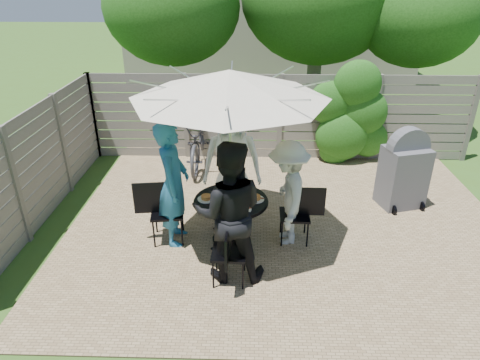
{
  "coord_description": "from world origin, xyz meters",
  "views": [
    {
      "loc": [
        -0.59,
        -5.73,
        3.74
      ],
      "look_at": [
        -0.76,
        -0.03,
        0.93
      ],
      "focal_mm": 32.0,
      "sensor_mm": 36.0,
      "label": 1
    }
  ],
  "objects_px": {
    "person_back": "(232,161)",
    "person_right": "(288,194)",
    "chair_front": "(229,264)",
    "coffee_cup": "(238,189)",
    "chair_left": "(167,223)",
    "patio_table": "(231,212)",
    "person_front": "(229,213)",
    "person_left": "(173,185)",
    "plate_right": "(255,198)",
    "glass_front": "(238,204)",
    "glass_left": "(213,199)",
    "chair_back": "(233,195)",
    "chair_right": "(295,225)",
    "glass_right": "(248,192)",
    "umbrella": "(230,84)",
    "plate_left": "(206,198)",
    "bbq_grill": "(404,171)",
    "syrup_jug": "(227,193)",
    "plate_front": "(230,210)",
    "bicycle": "(200,141)",
    "plate_back": "(232,187)",
    "plate_extra": "(243,208)"
  },
  "relations": [
    {
      "from": "plate_back",
      "to": "plate_front",
      "type": "xyz_separation_m",
      "value": [
        0.01,
        -0.72,
        0.0
      ]
    },
    {
      "from": "plate_left",
      "to": "chair_front",
      "type": "bearing_deg",
      "value": -68.45
    },
    {
      "from": "person_right",
      "to": "plate_front",
      "type": "relative_size",
      "value": 6.22
    },
    {
      "from": "person_left",
      "to": "chair_left",
      "type": "bearing_deg",
      "value": 90.76
    },
    {
      "from": "chair_back",
      "to": "person_back",
      "type": "relative_size",
      "value": 0.46
    },
    {
      "from": "umbrella",
      "to": "plate_left",
      "type": "distance_m",
      "value": 1.71
    },
    {
      "from": "patio_table",
      "to": "glass_right",
      "type": "relative_size",
      "value": 7.88
    },
    {
      "from": "person_right",
      "to": "chair_right",
      "type": "bearing_deg",
      "value": 89.75
    },
    {
      "from": "patio_table",
      "to": "person_front",
      "type": "relative_size",
      "value": 0.57
    },
    {
      "from": "chair_back",
      "to": "coffee_cup",
      "type": "relative_size",
      "value": 7.46
    },
    {
      "from": "plate_extra",
      "to": "bbq_grill",
      "type": "relative_size",
      "value": 0.17
    },
    {
      "from": "person_left",
      "to": "plate_right",
      "type": "height_order",
      "value": "person_left"
    },
    {
      "from": "chair_front",
      "to": "glass_left",
      "type": "height_order",
      "value": "chair_front"
    },
    {
      "from": "plate_front",
      "to": "plate_right",
      "type": "xyz_separation_m",
      "value": [
        0.35,
        0.37,
        0.0
      ]
    },
    {
      "from": "chair_front",
      "to": "bicycle",
      "type": "bearing_deg",
      "value": 13.75
    },
    {
      "from": "person_right",
      "to": "chair_left",
      "type": "bearing_deg",
      "value": -89.94
    },
    {
      "from": "chair_back",
      "to": "person_back",
      "type": "distance_m",
      "value": 0.71
    },
    {
      "from": "bicycle",
      "to": "bbq_grill",
      "type": "distance_m",
      "value": 4.04
    },
    {
      "from": "chair_back",
      "to": "glass_front",
      "type": "xyz_separation_m",
      "value": [
        0.13,
        -1.22,
        0.51
      ]
    },
    {
      "from": "chair_right",
      "to": "plate_left",
      "type": "bearing_deg",
      "value": 2.14
    },
    {
      "from": "patio_table",
      "to": "chair_left",
      "type": "distance_m",
      "value": 0.99
    },
    {
      "from": "chair_left",
      "to": "person_right",
      "type": "relative_size",
      "value": 0.61
    },
    {
      "from": "person_back",
      "to": "person_right",
      "type": "bearing_deg",
      "value": -45.0
    },
    {
      "from": "person_front",
      "to": "glass_right",
      "type": "xyz_separation_m",
      "value": [
        0.24,
        0.94,
        -0.19
      ]
    },
    {
      "from": "person_back",
      "to": "glass_right",
      "type": "bearing_deg",
      "value": -70.3
    },
    {
      "from": "bbq_grill",
      "to": "plate_front",
      "type": "bearing_deg",
      "value": -167.54
    },
    {
      "from": "plate_right",
      "to": "chair_back",
      "type": "bearing_deg",
      "value": 111.62
    },
    {
      "from": "person_right",
      "to": "glass_front",
      "type": "bearing_deg",
      "value": -70.3
    },
    {
      "from": "chair_right",
      "to": "syrup_jug",
      "type": "height_order",
      "value": "chair_right"
    },
    {
      "from": "person_left",
      "to": "glass_front",
      "type": "xyz_separation_m",
      "value": [
        0.94,
        -0.24,
        -0.17
      ]
    },
    {
      "from": "glass_left",
      "to": "bicycle",
      "type": "height_order",
      "value": "bicycle"
    },
    {
      "from": "person_left",
      "to": "glass_front",
      "type": "distance_m",
      "value": 0.99
    },
    {
      "from": "chair_front",
      "to": "chair_right",
      "type": "bearing_deg",
      "value": -42.1
    },
    {
      "from": "syrup_jug",
      "to": "plate_back",
      "type": "bearing_deg",
      "value": 80.19
    },
    {
      "from": "chair_front",
      "to": "person_left",
      "type": "bearing_deg",
      "value": 43.6
    },
    {
      "from": "glass_left",
      "to": "bbq_grill",
      "type": "bearing_deg",
      "value": 22.24
    },
    {
      "from": "chair_front",
      "to": "coffee_cup",
      "type": "xyz_separation_m",
      "value": [
        0.08,
        1.19,
        0.49
      ]
    },
    {
      "from": "glass_left",
      "to": "plate_right",
      "type": "bearing_deg",
      "value": 10.75
    },
    {
      "from": "plate_right",
      "to": "bbq_grill",
      "type": "height_order",
      "value": "bbq_grill"
    },
    {
      "from": "umbrella",
      "to": "person_back",
      "type": "relative_size",
      "value": 1.41
    },
    {
      "from": "glass_right",
      "to": "syrup_jug",
      "type": "height_order",
      "value": "syrup_jug"
    },
    {
      "from": "plate_left",
      "to": "glass_front",
      "type": "relative_size",
      "value": 1.86
    },
    {
      "from": "person_left",
      "to": "bicycle",
      "type": "xyz_separation_m",
      "value": [
        0.04,
        2.85,
        -0.42
      ]
    },
    {
      "from": "person_front",
      "to": "chair_left",
      "type": "bearing_deg",
      "value": -40.59
    },
    {
      "from": "plate_right",
      "to": "bbq_grill",
      "type": "distance_m",
      "value": 2.8
    },
    {
      "from": "glass_left",
      "to": "chair_back",
      "type": "bearing_deg",
      "value": 77.53
    },
    {
      "from": "patio_table",
      "to": "chair_left",
      "type": "height_order",
      "value": "chair_left"
    },
    {
      "from": "person_back",
      "to": "chair_front",
      "type": "distance_m",
      "value": 1.93
    },
    {
      "from": "chair_front",
      "to": "glass_right",
      "type": "relative_size",
      "value": 6.55
    },
    {
      "from": "person_back",
      "to": "person_left",
      "type": "distance_m",
      "value": 1.17
    }
  ]
}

